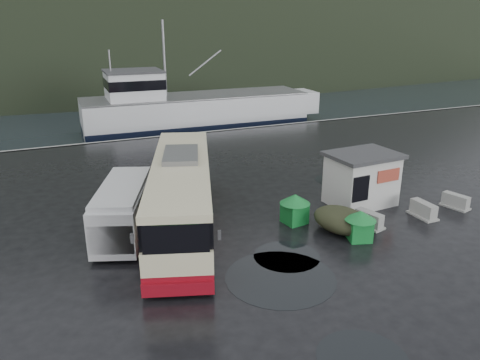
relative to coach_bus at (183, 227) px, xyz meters
name	(u,v)px	position (x,y,z in m)	size (l,w,h in m)	color
ground	(245,234)	(2.40, -1.87, 0.00)	(160.00, 160.00, 0.00)	black
harbor_water	(68,57)	(2.40, 108.13, 0.00)	(300.00, 180.00, 0.02)	black
quay_edge	(148,138)	(2.40, 18.13, 0.00)	(160.00, 0.60, 1.50)	#999993
headland	(68,36)	(12.40, 248.13, 0.00)	(780.00, 540.00, 570.00)	black
coach_bus	(183,227)	(0.00, 0.00, 0.00)	(3.06, 12.26, 3.47)	beige
white_van	(126,234)	(-2.64, 0.35, 0.00)	(2.02, 5.87, 2.45)	silver
waste_bin_left	(358,239)	(6.92, -4.36, 0.00)	(1.01, 1.01, 1.40)	#167F32
waste_bin_right	(294,223)	(5.16, -1.60, 0.00)	(1.06, 1.06, 1.48)	#167F32
dome_tent	(340,231)	(6.69, -3.29, 0.00)	(2.04, 2.86, 1.12)	#2E311D
ticket_kiosk	(359,203)	(9.62, -0.81, 0.00)	(3.60, 2.73, 2.82)	silver
jersey_barrier_a	(368,226)	(8.23, -3.37, 0.00)	(0.75, 1.49, 0.75)	#999993
jersey_barrier_b	(422,217)	(11.46, -3.51, 0.00)	(0.77, 1.54, 0.77)	#999993
jersey_barrier_c	(455,207)	(13.91, -3.25, 0.00)	(0.72, 1.45, 0.72)	#999993
fishing_trawler	(197,114)	(9.21, 25.89, 0.00)	(26.84, 5.88, 10.74)	silver
puddles	(304,265)	(3.45, -5.40, 0.00)	(11.66, 16.34, 0.01)	black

